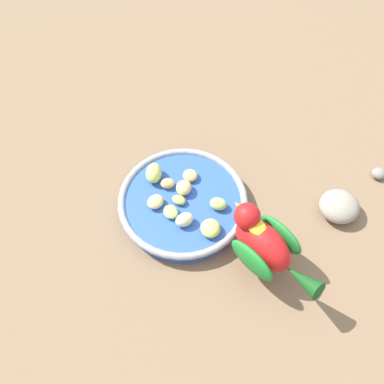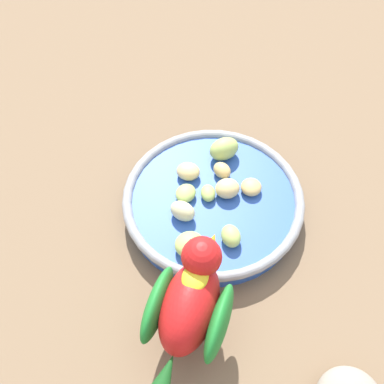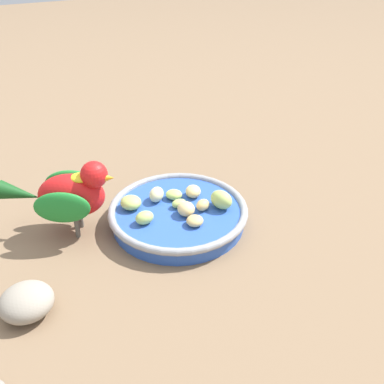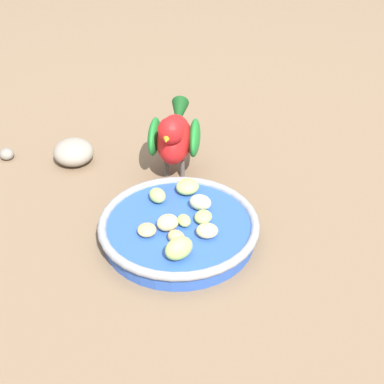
% 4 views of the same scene
% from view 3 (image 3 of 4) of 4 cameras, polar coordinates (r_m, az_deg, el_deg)
% --- Properties ---
extents(ground_plane, '(4.00, 4.00, 0.00)m').
position_cam_3_polar(ground_plane, '(0.77, -2.98, -3.42)').
color(ground_plane, '#7A6047').
extents(feeding_bowl, '(0.22, 0.22, 0.03)m').
position_cam_3_polar(feeding_bowl, '(0.75, -1.70, -2.70)').
color(feeding_bowl, '#2D56B7').
rests_on(feeding_bowl, ground_plane).
extents(apple_piece_0, '(0.03, 0.03, 0.02)m').
position_cam_3_polar(apple_piece_0, '(0.73, -0.73, -2.07)').
color(apple_piece_0, '#E5C67F').
rests_on(apple_piece_0, feeding_bowl).
extents(apple_piece_1, '(0.04, 0.04, 0.02)m').
position_cam_3_polar(apple_piece_1, '(0.76, -4.34, -0.29)').
color(apple_piece_1, beige).
rests_on(apple_piece_1, feeding_bowl).
extents(apple_piece_2, '(0.02, 0.02, 0.01)m').
position_cam_3_polar(apple_piece_2, '(0.75, -1.58, -1.41)').
color(apple_piece_2, '#B2CC66').
rests_on(apple_piece_2, feeding_bowl).
extents(apple_piece_3, '(0.04, 0.03, 0.02)m').
position_cam_3_polar(apple_piece_3, '(0.77, 0.13, 0.08)').
color(apple_piece_3, '#E5C67F').
rests_on(apple_piece_3, feeding_bowl).
extents(apple_piece_4, '(0.03, 0.03, 0.02)m').
position_cam_3_polar(apple_piece_4, '(0.71, -5.80, -3.12)').
color(apple_piece_4, '#B2CC66').
rests_on(apple_piece_4, feeding_bowl).
extents(apple_piece_5, '(0.05, 0.04, 0.03)m').
position_cam_3_polar(apple_piece_5, '(0.74, 3.58, -0.93)').
color(apple_piece_5, '#B2CC66').
rests_on(apple_piece_5, feeding_bowl).
extents(apple_piece_6, '(0.03, 0.03, 0.01)m').
position_cam_3_polar(apple_piece_6, '(0.71, 0.34, -3.52)').
color(apple_piece_6, tan).
rests_on(apple_piece_6, feeding_bowl).
extents(apple_piece_7, '(0.04, 0.04, 0.02)m').
position_cam_3_polar(apple_piece_7, '(0.75, -7.45, -1.27)').
color(apple_piece_7, '#B2CC66').
rests_on(apple_piece_7, feeding_bowl).
extents(apple_piece_8, '(0.03, 0.03, 0.02)m').
position_cam_3_polar(apple_piece_8, '(0.74, 1.32, -1.58)').
color(apple_piece_8, tan).
rests_on(apple_piece_8, feeding_bowl).
extents(apple_piece_9, '(0.04, 0.04, 0.02)m').
position_cam_3_polar(apple_piece_9, '(0.77, -2.22, -0.31)').
color(apple_piece_9, '#B2CC66').
rests_on(apple_piece_9, feeding_bowl).
extents(parrot, '(0.11, 0.17, 0.12)m').
position_cam_3_polar(parrot, '(0.72, -14.73, -0.15)').
color(parrot, '#59544C').
rests_on(parrot, ground_plane).
extents(rock_large, '(0.08, 0.09, 0.04)m').
position_cam_3_polar(rock_large, '(0.63, -19.49, -12.48)').
color(rock_large, gray).
rests_on(rock_large, ground_plane).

